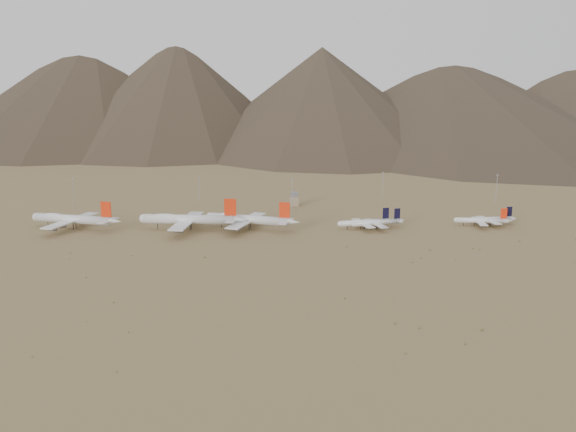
{
  "coord_description": "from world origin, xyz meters",
  "views": [
    {
      "loc": [
        4.49,
        -357.03,
        93.82
      ],
      "look_at": [
        20.85,
        30.0,
        10.28
      ],
      "focal_mm": 35.0,
      "sensor_mm": 36.0,
      "label": 1
    }
  ],
  "objects_px": {
    "narrowbody_b": "(378,222)",
    "control_tower": "(294,200)",
    "widebody_west": "(73,219)",
    "widebody_east": "(249,219)",
    "widebody_centre": "(189,219)",
    "narrowbody_a": "(365,222)"
  },
  "relations": [
    {
      "from": "narrowbody_b",
      "to": "control_tower",
      "type": "height_order",
      "value": "narrowbody_b"
    },
    {
      "from": "widebody_west",
      "to": "widebody_east",
      "type": "height_order",
      "value": "widebody_west"
    },
    {
      "from": "widebody_centre",
      "to": "narrowbody_b",
      "type": "relative_size",
      "value": 1.88
    },
    {
      "from": "narrowbody_b",
      "to": "control_tower",
      "type": "distance_m",
      "value": 103.99
    },
    {
      "from": "widebody_west",
      "to": "widebody_centre",
      "type": "distance_m",
      "value": 83.72
    },
    {
      "from": "narrowbody_a",
      "to": "widebody_west",
      "type": "bearing_deg",
      "value": 165.69
    },
    {
      "from": "widebody_west",
      "to": "control_tower",
      "type": "relative_size",
      "value": 5.8
    },
    {
      "from": "narrowbody_a",
      "to": "narrowbody_b",
      "type": "distance_m",
      "value": 9.01
    },
    {
      "from": "narrowbody_a",
      "to": "control_tower",
      "type": "relative_size",
      "value": 3.59
    },
    {
      "from": "widebody_centre",
      "to": "control_tower",
      "type": "bearing_deg",
      "value": 55.32
    },
    {
      "from": "widebody_east",
      "to": "control_tower",
      "type": "xyz_separation_m",
      "value": [
        37.14,
        86.11,
        -2.01
      ]
    },
    {
      "from": "widebody_centre",
      "to": "widebody_east",
      "type": "distance_m",
      "value": 41.92
    },
    {
      "from": "narrowbody_a",
      "to": "control_tower",
      "type": "bearing_deg",
      "value": 105.66
    },
    {
      "from": "narrowbody_a",
      "to": "control_tower",
      "type": "xyz_separation_m",
      "value": [
        -46.59,
        87.58,
        0.63
      ]
    },
    {
      "from": "narrowbody_b",
      "to": "widebody_east",
      "type": "bearing_deg",
      "value": 164.67
    },
    {
      "from": "widebody_centre",
      "to": "narrowbody_a",
      "type": "bearing_deg",
      "value": 7.38
    },
    {
      "from": "widebody_east",
      "to": "widebody_centre",
      "type": "bearing_deg",
      "value": -157.52
    },
    {
      "from": "widebody_west",
      "to": "control_tower",
      "type": "height_order",
      "value": "widebody_west"
    },
    {
      "from": "widebody_east",
      "to": "control_tower",
      "type": "height_order",
      "value": "widebody_east"
    },
    {
      "from": "narrowbody_b",
      "to": "widebody_west",
      "type": "bearing_deg",
      "value": 163.82
    },
    {
      "from": "widebody_west",
      "to": "narrowbody_b",
      "type": "height_order",
      "value": "widebody_west"
    },
    {
      "from": "widebody_west",
      "to": "widebody_centre",
      "type": "height_order",
      "value": "widebody_centre"
    }
  ]
}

